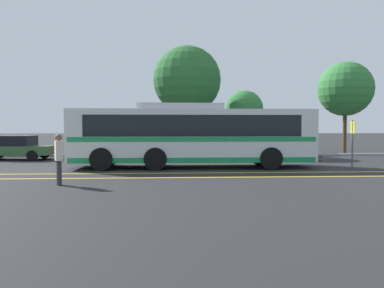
{
  "coord_description": "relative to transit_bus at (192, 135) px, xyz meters",
  "views": [
    {
      "loc": [
        -0.88,
        -17.72,
        1.86
      ],
      "look_at": [
        0.1,
        -0.26,
        1.1
      ],
      "focal_mm": 35.0,
      "sensor_mm": 36.0,
      "label": 1
    }
  ],
  "objects": [
    {
      "name": "ground_plane",
      "position": [
        -0.09,
        0.26,
        -1.54
      ],
      "size": [
        220.0,
        220.0,
        0.0
      ],
      "primitive_type": "plane",
      "color": "#262628"
    },
    {
      "name": "lane_strip_1",
      "position": [
        0.01,
        -3.61,
        -1.54
      ],
      "size": [
        31.08,
        0.2,
        0.01
      ],
      "primitive_type": "cube",
      "rotation": [
        0.0,
        0.0,
        1.57
      ],
      "color": "gold",
      "rests_on": "ground_plane"
    },
    {
      "name": "parked_car_0",
      "position": [
        -10.05,
        4.84,
        -0.84
      ],
      "size": [
        4.52,
        2.14,
        1.4
      ],
      "rotation": [
        0.0,
        0.0,
        1.53
      ],
      "color": "#335B33",
      "rests_on": "ground_plane"
    },
    {
      "name": "tree_0",
      "position": [
        0.17,
        9.11,
        3.69
      ],
      "size": [
        4.8,
        4.8,
        7.63
      ],
      "color": "#513823",
      "rests_on": "ground_plane"
    },
    {
      "name": "transit_bus",
      "position": [
        0.0,
        0.0,
        0.0
      ],
      "size": [
        11.41,
        2.69,
        2.96
      ],
      "rotation": [
        0.0,
        0.0,
        -1.57
      ],
      "color": "silver",
      "rests_on": "ground_plane"
    },
    {
      "name": "tree_2",
      "position": [
        4.54,
        10.43,
        1.71
      ],
      "size": [
        2.8,
        2.8,
        4.67
      ],
      "color": "#513823",
      "rests_on": "ground_plane"
    },
    {
      "name": "tree_1",
      "position": [
        11.9,
        9.58,
        3.18
      ],
      "size": [
        3.99,
        3.99,
        6.72
      ],
      "color": "#513823",
      "rests_on": "ground_plane"
    },
    {
      "name": "parked_car_1",
      "position": [
        -4.76,
        5.35,
        -0.83
      ],
      "size": [
        4.42,
        2.23,
        1.41
      ],
      "rotation": [
        0.0,
        0.0,
        -1.65
      ],
      "color": "maroon",
      "rests_on": "ground_plane"
    },
    {
      "name": "pedestrian_0",
      "position": [
        -4.59,
        -5.21,
        -0.6
      ],
      "size": [
        0.37,
        0.47,
        1.66
      ],
      "rotation": [
        0.0,
        0.0,
        5.12
      ],
      "color": "#2D2D33",
      "rests_on": "ground_plane"
    },
    {
      "name": "bus_stop_sign",
      "position": [
        7.26,
        -0.95,
        -0.14
      ],
      "size": [
        0.07,
        0.4,
        2.21
      ],
      "rotation": [
        0.0,
        0.0,
        -1.57
      ],
      "color": "#59595E",
      "rests_on": "ground_plane"
    },
    {
      "name": "curb_strip",
      "position": [
        0.01,
        6.86,
        -1.46
      ],
      "size": [
        39.08,
        0.36,
        0.15
      ],
      "primitive_type": "cube",
      "color": "#99999E",
      "rests_on": "ground_plane"
    },
    {
      "name": "lane_strip_0",
      "position": [
        0.01,
        -2.2,
        -1.54
      ],
      "size": [
        31.08,
        0.2,
        0.01
      ],
      "primitive_type": "cube",
      "rotation": [
        0.0,
        0.0,
        1.57
      ],
      "color": "gold",
      "rests_on": "ground_plane"
    }
  ]
}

